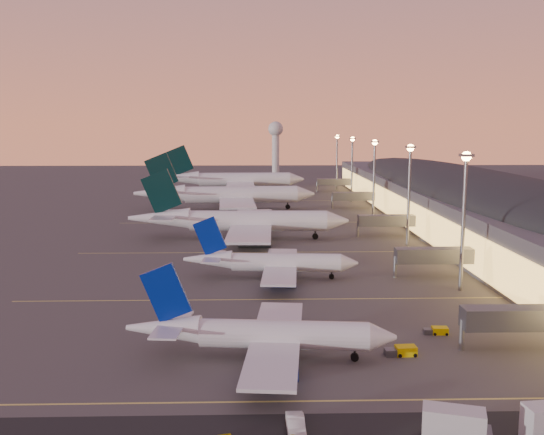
{
  "coord_description": "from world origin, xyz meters",
  "views": [
    {
      "loc": [
        -2.14,
        -108.81,
        30.73
      ],
      "look_at": [
        2.0,
        45.0,
        7.0
      ],
      "focal_mm": 40.0,
      "sensor_mm": 36.0,
      "label": 1
    }
  ],
  "objects_px": {
    "catering_truck_a": "(457,428)",
    "airliner_wide_mid": "(226,195)",
    "baggage_tug_a": "(402,351)",
    "baggage_tug_b": "(437,331)",
    "radar_tower": "(276,139)",
    "airliner_narrow_south": "(260,335)",
    "airliner_wide_far": "(232,180)",
    "airliner_wide_near": "(239,221)",
    "service_van_c": "(296,426)",
    "airliner_narrow_north": "(271,263)"
  },
  "relations": [
    {
      "from": "airliner_narrow_north",
      "to": "radar_tower",
      "type": "distance_m",
      "value": 251.01
    },
    {
      "from": "airliner_wide_mid",
      "to": "catering_truck_a",
      "type": "distance_m",
      "value": 166.87
    },
    {
      "from": "radar_tower",
      "to": "baggage_tug_a",
      "type": "height_order",
      "value": "radar_tower"
    },
    {
      "from": "airliner_narrow_north",
      "to": "radar_tower",
      "type": "bearing_deg",
      "value": 92.0
    },
    {
      "from": "airliner_narrow_south",
      "to": "airliner_wide_near",
      "type": "distance_m",
      "value": 84.89
    },
    {
      "from": "airliner_wide_near",
      "to": "airliner_wide_mid",
      "type": "relative_size",
      "value": 0.91
    },
    {
      "from": "baggage_tug_b",
      "to": "catering_truck_a",
      "type": "bearing_deg",
      "value": -99.91
    },
    {
      "from": "catering_truck_a",
      "to": "airliner_wide_mid",
      "type": "bearing_deg",
      "value": 117.38
    },
    {
      "from": "airliner_wide_far",
      "to": "radar_tower",
      "type": "height_order",
      "value": "radar_tower"
    },
    {
      "from": "baggage_tug_b",
      "to": "airliner_narrow_north",
      "type": "bearing_deg",
      "value": 128.81
    },
    {
      "from": "baggage_tug_a",
      "to": "airliner_narrow_south",
      "type": "bearing_deg",
      "value": 179.15
    },
    {
      "from": "airliner_wide_near",
      "to": "baggage_tug_a",
      "type": "xyz_separation_m",
      "value": [
        24.11,
        -84.07,
        -4.33
      ]
    },
    {
      "from": "baggage_tug_b",
      "to": "service_van_c",
      "type": "xyz_separation_m",
      "value": [
        -22.79,
        -28.59,
        0.35
      ]
    },
    {
      "from": "airliner_wide_far",
      "to": "radar_tower",
      "type": "relative_size",
      "value": 2.07
    },
    {
      "from": "service_van_c",
      "to": "airliner_narrow_south",
      "type": "bearing_deg",
      "value": 98.44
    },
    {
      "from": "airliner_wide_mid",
      "to": "radar_tower",
      "type": "bearing_deg",
      "value": 78.09
    },
    {
      "from": "airliner_wide_near",
      "to": "catering_truck_a",
      "type": "distance_m",
      "value": 109.78
    },
    {
      "from": "airliner_narrow_south",
      "to": "baggage_tug_b",
      "type": "relative_size",
      "value": 9.89
    },
    {
      "from": "airliner_narrow_south",
      "to": "baggage_tug_b",
      "type": "bearing_deg",
      "value": 24.05
    },
    {
      "from": "airliner_narrow_north",
      "to": "baggage_tug_b",
      "type": "relative_size",
      "value": 9.71
    },
    {
      "from": "baggage_tug_b",
      "to": "airliner_wide_mid",
      "type": "bearing_deg",
      "value": 109.2
    },
    {
      "from": "airliner_wide_mid",
      "to": "baggage_tug_a",
      "type": "distance_m",
      "value": 144.37
    },
    {
      "from": "baggage_tug_a",
      "to": "baggage_tug_b",
      "type": "relative_size",
      "value": 1.19
    },
    {
      "from": "airliner_wide_near",
      "to": "baggage_tug_b",
      "type": "height_order",
      "value": "airliner_wide_near"
    },
    {
      "from": "service_van_c",
      "to": "airliner_wide_near",
      "type": "bearing_deg",
      "value": 93.32
    },
    {
      "from": "airliner_wide_far",
      "to": "baggage_tug_b",
      "type": "xyz_separation_m",
      "value": [
        37.73,
        -192.2,
        -5.05
      ]
    },
    {
      "from": "airliner_wide_near",
      "to": "airliner_wide_far",
      "type": "height_order",
      "value": "airliner_wide_far"
    },
    {
      "from": "airliner_wide_far",
      "to": "baggage_tug_a",
      "type": "bearing_deg",
      "value": -83.17
    },
    {
      "from": "airliner_wide_mid",
      "to": "airliner_wide_far",
      "type": "height_order",
      "value": "airliner_wide_far"
    },
    {
      "from": "airliner_narrow_south",
      "to": "radar_tower",
      "type": "relative_size",
      "value": 1.11
    },
    {
      "from": "airliner_wide_near",
      "to": "radar_tower",
      "type": "bearing_deg",
      "value": 87.17
    },
    {
      "from": "airliner_narrow_south",
      "to": "airliner_wide_far",
      "type": "relative_size",
      "value": 0.54
    },
    {
      "from": "airliner_narrow_south",
      "to": "radar_tower",
      "type": "distance_m",
      "value": 293.15
    },
    {
      "from": "airliner_wide_far",
      "to": "service_van_c",
      "type": "bearing_deg",
      "value": -87.98
    },
    {
      "from": "airliner_narrow_south",
      "to": "airliner_wide_near",
      "type": "xyz_separation_m",
      "value": [
        -5.07,
        84.72,
        1.59
      ]
    },
    {
      "from": "catering_truck_a",
      "to": "service_van_c",
      "type": "bearing_deg",
      "value": -172.57
    },
    {
      "from": "baggage_tug_b",
      "to": "radar_tower",
      "type": "bearing_deg",
      "value": 96.32
    },
    {
      "from": "airliner_narrow_south",
      "to": "airliner_wide_mid",
      "type": "bearing_deg",
      "value": 100.11
    },
    {
      "from": "baggage_tug_b",
      "to": "airliner_wide_far",
      "type": "bearing_deg",
      "value": 104.49
    },
    {
      "from": "radar_tower",
      "to": "airliner_narrow_south",
      "type": "bearing_deg",
      "value": -92.28
    },
    {
      "from": "airliner_wide_far",
      "to": "catering_truck_a",
      "type": "relative_size",
      "value": 9.72
    },
    {
      "from": "baggage_tug_a",
      "to": "catering_truck_a",
      "type": "bearing_deg",
      "value": -93.35
    },
    {
      "from": "airliner_wide_near",
      "to": "catering_truck_a",
      "type": "relative_size",
      "value": 8.61
    },
    {
      "from": "airliner_wide_far",
      "to": "catering_truck_a",
      "type": "xyz_separation_m",
      "value": [
        30.36,
        -223.37,
        -3.84
      ]
    },
    {
      "from": "airliner_wide_near",
      "to": "radar_tower",
      "type": "distance_m",
      "value": 208.96
    },
    {
      "from": "baggage_tug_a",
      "to": "baggage_tug_b",
      "type": "bearing_deg",
      "value": 45.87
    },
    {
      "from": "radar_tower",
      "to": "airliner_wide_mid",
      "type": "bearing_deg",
      "value": -98.71
    },
    {
      "from": "airliner_wide_near",
      "to": "service_van_c",
      "type": "relative_size",
      "value": 11.77
    },
    {
      "from": "airliner_wide_near",
      "to": "airliner_narrow_south",
      "type": "bearing_deg",
      "value": -84.81
    },
    {
      "from": "airliner_narrow_north",
      "to": "catering_truck_a",
      "type": "bearing_deg",
      "value": -71.66
    }
  ]
}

